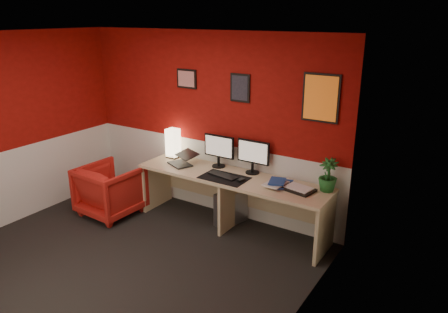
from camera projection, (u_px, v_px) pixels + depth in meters
ground at (123, 263)px, 4.83m from camera, size 4.00×3.50×0.01m
ceiling at (103, 35)px, 4.03m from camera, size 4.00×3.50×0.01m
wall_back at (208, 125)px, 5.83m from camera, size 4.00×0.01×2.50m
wall_left at (3, 132)px, 5.45m from camera, size 0.01×3.50×2.50m
wall_right at (290, 203)px, 3.41m from camera, size 0.01×3.50×2.50m
wainscot_back at (209, 176)px, 6.06m from camera, size 4.00×0.01×1.00m
wainscot_left at (12, 186)px, 5.68m from camera, size 0.01×3.50×1.00m
wainscot_right at (285, 283)px, 3.65m from camera, size 0.01×3.50×1.00m
desk at (231, 202)px, 5.54m from camera, size 2.60×0.65×0.73m
shoji_lamp at (173, 144)px, 6.06m from camera, size 0.16×0.16×0.40m
laptop at (180, 157)px, 5.78m from camera, size 0.39×0.34×0.22m
monitor_left at (219, 146)px, 5.66m from camera, size 0.45×0.06×0.58m
monitor_right at (253, 152)px, 5.42m from camera, size 0.45×0.06×0.58m
desk_mat at (224, 178)px, 5.35m from camera, size 0.60×0.38×0.01m
keyboard at (223, 175)px, 5.39m from camera, size 0.44×0.21×0.02m
mouse at (241, 180)px, 5.22m from camera, size 0.08×0.11×0.03m
book_bottom at (273, 184)px, 5.14m from camera, size 0.31×0.36×0.03m
book_middle at (268, 182)px, 5.13m from camera, size 0.25×0.32×0.02m
book_top at (269, 181)px, 5.10m from camera, size 0.25×0.30×0.02m
zen_tray at (299, 189)px, 4.96m from camera, size 0.39×0.31×0.03m
potted_plant at (328, 175)px, 4.90m from camera, size 0.24×0.24×0.39m
pc_tower at (231, 207)px, 5.70m from camera, size 0.31×0.49×0.45m
armchair at (111, 190)px, 5.94m from camera, size 0.79×0.81×0.71m
art_left at (187, 79)px, 5.80m from camera, size 0.32×0.02×0.26m
art_center at (240, 88)px, 5.38m from camera, size 0.28×0.02×0.36m
art_right at (321, 98)px, 4.84m from camera, size 0.44×0.02×0.56m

